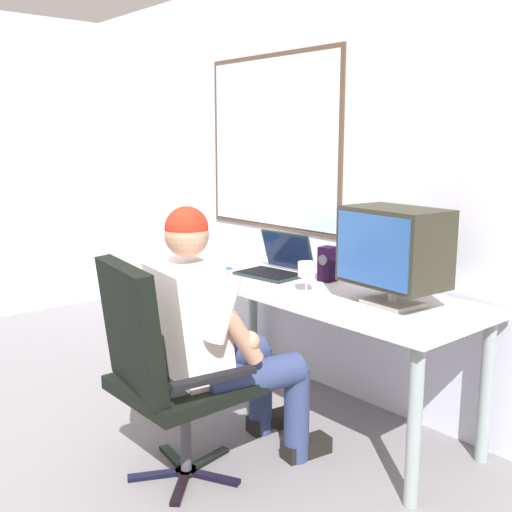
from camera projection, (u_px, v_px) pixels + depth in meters
The scene contains 9 objects.
wall_rear at pixel (343, 181), 3.50m from camera, with size 5.94×0.08×2.50m.
desk at pixel (315, 302), 3.21m from camera, with size 1.81×0.70×0.74m.
office_chair at pixel (159, 362), 2.61m from camera, with size 0.67×0.60×1.00m.
person_seated at pixel (217, 334), 2.75m from camera, with size 0.58×0.84×1.22m.
crt_monitor at pixel (394, 248), 2.79m from camera, with size 0.48×0.34×0.45m.
laptop at pixel (278, 263), 3.48m from camera, with size 0.38×0.35×0.24m.
wine_glass at pixel (307, 271), 3.05m from camera, with size 0.09×0.09×0.16m.
desk_speaker at pixel (328, 264), 3.30m from camera, with size 0.09×0.10×0.19m.
cd_case at pixel (217, 268), 3.61m from camera, with size 0.17×0.15×0.01m.
Camera 1 is at (2.33, -0.39, 1.50)m, focal length 42.86 mm.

